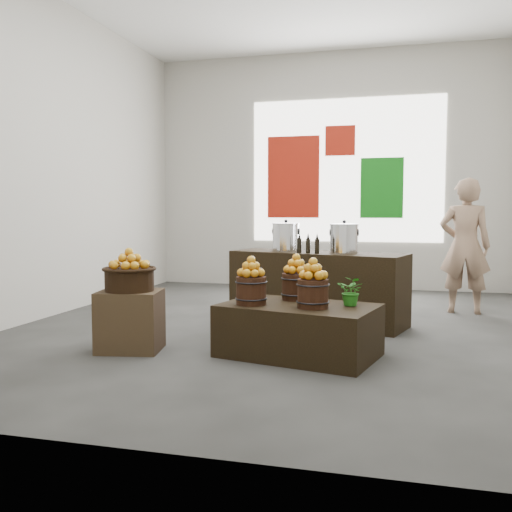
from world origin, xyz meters
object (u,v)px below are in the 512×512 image
(wicker_basket, at_px, (129,280))
(stock_pot_center, at_px, (344,239))
(counter, at_px, (317,288))
(crate, at_px, (130,321))
(stock_pot_left, at_px, (286,238))
(shopper, at_px, (465,246))
(display_table, at_px, (299,330))

(wicker_basket, relative_size, stock_pot_center, 1.44)
(counter, relative_size, stock_pot_center, 6.47)
(crate, relative_size, stock_pot_left, 1.80)
(crate, height_order, shopper, shopper)
(wicker_basket, height_order, stock_pot_center, stock_pot_center)
(counter, bearing_deg, display_table, -71.96)
(counter, distance_m, shopper, 2.12)
(crate, bearing_deg, display_table, 7.44)
(stock_pot_left, bearing_deg, display_table, -74.39)
(stock_pot_center, xyz_separation_m, shopper, (1.42, 1.22, -0.13))
(wicker_basket, distance_m, display_table, 1.65)
(counter, distance_m, stock_pot_left, 0.71)
(stock_pot_left, distance_m, shopper, 2.37)
(crate, xyz_separation_m, stock_pot_center, (1.83, 1.68, 0.71))
(counter, xyz_separation_m, stock_pot_center, (0.31, -0.09, 0.58))
(wicker_basket, bearing_deg, shopper, 41.85)
(display_table, bearing_deg, counter, 105.33)
(wicker_basket, xyz_separation_m, stock_pot_left, (1.11, 1.88, 0.32))
(crate, xyz_separation_m, wicker_basket, (0.00, 0.00, 0.39))
(display_table, xyz_separation_m, stock_pot_center, (0.25, 1.48, 0.76))
(crate, distance_m, wicker_basket, 0.39)
(crate, relative_size, wicker_basket, 1.25)
(display_table, bearing_deg, crate, -159.61)
(stock_pot_center, bearing_deg, stock_pot_left, 164.34)
(stock_pot_left, relative_size, stock_pot_center, 1.00)
(display_table, xyz_separation_m, shopper, (1.67, 2.70, 0.63))
(display_table, height_order, stock_pot_center, stock_pot_center)
(wicker_basket, bearing_deg, counter, 49.51)
(counter, height_order, stock_pot_left, stock_pot_left)
(stock_pot_left, height_order, shopper, shopper)
(crate, height_order, stock_pot_center, stock_pot_center)
(display_table, height_order, stock_pot_left, stock_pot_left)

